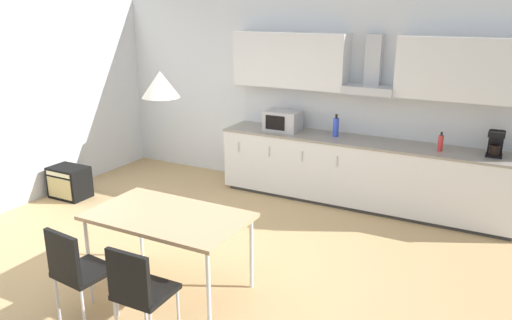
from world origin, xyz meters
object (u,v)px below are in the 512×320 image
at_px(microwave, 283,121).
at_px(bottle_red, 441,143).
at_px(chair_near_right, 138,287).
at_px(chair_near_left, 75,267).
at_px(dining_table, 168,219).
at_px(coffee_maker, 496,143).
at_px(guitar_amp, 70,182).
at_px(bottle_blue, 336,127).
at_px(pendant_lamp, 160,84).

height_order(microwave, bottle_red, microwave).
xyz_separation_m(bottle_red, chair_near_right, (-1.60, -3.64, -0.46)).
xyz_separation_m(chair_near_right, chair_near_left, (-0.66, 0.00, 0.00)).
xyz_separation_m(dining_table, chair_near_left, (-0.34, -0.81, -0.17)).
relative_size(coffee_maker, dining_table, 0.21).
xyz_separation_m(chair_near_right, guitar_amp, (-3.02, 2.05, -0.31)).
relative_size(bottle_blue, bottle_red, 1.28).
bearing_deg(dining_table, chair_near_right, -67.88).
height_order(chair_near_left, pendant_lamp, pendant_lamp).
height_order(dining_table, chair_near_right, chair_near_right).
bearing_deg(guitar_amp, chair_near_right, -34.19).
xyz_separation_m(bottle_blue, chair_near_right, (-0.25, -3.72, -0.49)).
relative_size(coffee_maker, pendant_lamp, 0.94).
bearing_deg(bottle_blue, dining_table, -101.19).
bearing_deg(bottle_red, coffee_maker, 7.60).
height_order(coffee_maker, guitar_amp, coffee_maker).
bearing_deg(dining_table, pendant_lamp, -93.58).
height_order(bottle_blue, dining_table, bottle_blue).
distance_m(microwave, bottle_blue, 0.77).
bearing_deg(bottle_blue, guitar_amp, -152.90).
distance_m(bottle_blue, chair_near_left, 3.86).
xyz_separation_m(bottle_blue, guitar_amp, (-3.26, -1.67, -0.80)).
bearing_deg(bottle_blue, bottle_red, -3.43).
bearing_deg(coffee_maker, bottle_blue, 179.94).
bearing_deg(microwave, coffee_maker, 0.56).
xyz_separation_m(microwave, bottle_blue, (0.77, 0.03, -0.01)).
relative_size(dining_table, pendant_lamp, 4.54).
relative_size(microwave, bottle_blue, 1.59).
bearing_deg(chair_near_left, bottle_red, 58.16).
xyz_separation_m(bottle_red, pendant_lamp, (-1.92, -2.83, 0.95)).
bearing_deg(pendant_lamp, chair_near_left, -112.58).
height_order(chair_near_right, guitar_amp, chair_near_right).
relative_size(chair_near_right, chair_near_left, 1.00).
bearing_deg(bottle_red, chair_near_left, -121.84).
relative_size(bottle_red, chair_near_left, 0.27).
xyz_separation_m(coffee_maker, bottle_red, (-0.59, -0.08, -0.05)).
bearing_deg(bottle_red, dining_table, -124.19).
xyz_separation_m(microwave, pendant_lamp, (0.19, -2.88, 0.91)).
distance_m(coffee_maker, chair_near_right, 4.34).
bearing_deg(guitar_amp, pendant_lamp, -24.80).
distance_m(coffee_maker, chair_near_left, 4.71).
bearing_deg(bottle_red, bottle_blue, 176.57).
distance_m(dining_table, chair_near_right, 0.89).
distance_m(bottle_blue, bottle_red, 1.35).
bearing_deg(chair_near_left, bottle_blue, 76.23).
xyz_separation_m(bottle_blue, dining_table, (-0.58, -2.91, -0.31)).
xyz_separation_m(bottle_blue, chair_near_left, (-0.91, -3.72, -0.49)).
bearing_deg(coffee_maker, guitar_amp, -162.22).
relative_size(bottle_red, guitar_amp, 0.45).
relative_size(dining_table, chair_near_left, 1.67).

